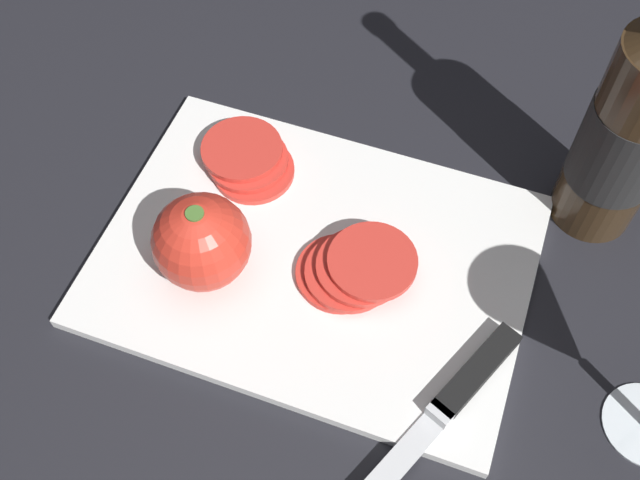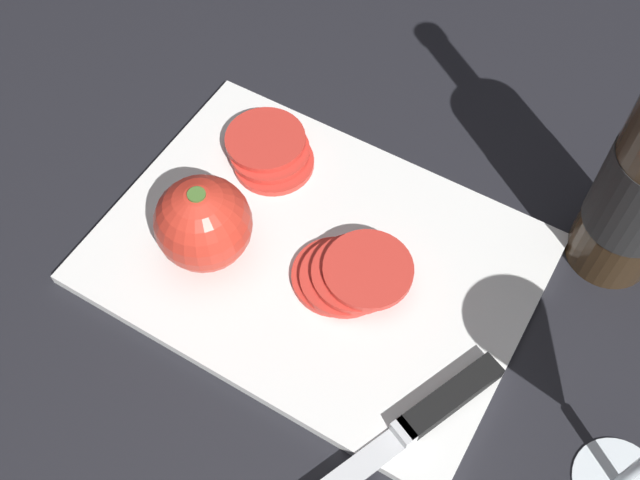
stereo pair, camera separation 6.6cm
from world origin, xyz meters
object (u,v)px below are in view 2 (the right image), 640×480
knife (427,415)px  tomato_slice_stack_far (270,151)px  whole_tomato (203,223)px  tomato_slice_stack_near (351,275)px

knife → tomato_slice_stack_far: 0.30m
whole_tomato → tomato_slice_stack_far: whole_tomato is taller
whole_tomato → knife: 0.25m
knife → tomato_slice_stack_far: tomato_slice_stack_far is taller
whole_tomato → tomato_slice_stack_near: 0.14m
tomato_slice_stack_near → tomato_slice_stack_far: (-0.14, 0.08, -0.00)m
knife → tomato_slice_stack_far: bearing=-99.3°
whole_tomato → tomato_slice_stack_near: size_ratio=0.82×
whole_tomato → knife: size_ratio=0.37×
knife → tomato_slice_stack_near: size_ratio=2.26×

